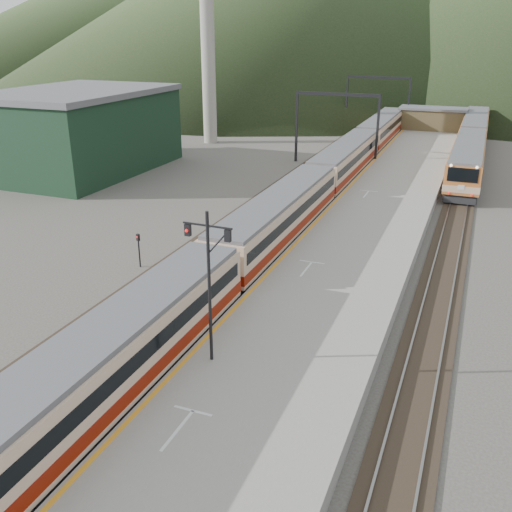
% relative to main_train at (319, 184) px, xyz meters
% --- Properties ---
extents(track_main, '(2.60, 200.00, 0.23)m').
position_rel_main_train_xyz_m(track_main, '(0.00, 1.98, -1.98)').
color(track_main, black).
rests_on(track_main, ground).
extents(track_far, '(2.60, 200.00, 0.23)m').
position_rel_main_train_xyz_m(track_far, '(-5.00, 1.98, -1.98)').
color(track_far, black).
rests_on(track_far, ground).
extents(track_second, '(2.60, 200.00, 0.23)m').
position_rel_main_train_xyz_m(track_second, '(11.50, 1.98, -1.98)').
color(track_second, black).
rests_on(track_second, ground).
extents(platform, '(8.00, 100.00, 1.00)m').
position_rel_main_train_xyz_m(platform, '(5.60, -0.02, -1.54)').
color(platform, gray).
rests_on(platform, ground).
extents(gantry_near, '(9.55, 0.25, 8.00)m').
position_rel_main_train_xyz_m(gantry_near, '(-2.85, 16.98, 3.54)').
color(gantry_near, black).
rests_on(gantry_near, ground).
extents(gantry_far, '(9.55, 0.25, 8.00)m').
position_rel_main_train_xyz_m(gantry_far, '(-2.85, 41.98, 3.54)').
color(gantry_far, black).
rests_on(gantry_far, ground).
extents(warehouse, '(14.50, 20.50, 8.60)m').
position_rel_main_train_xyz_m(warehouse, '(-28.00, 3.98, 2.27)').
color(warehouse, black).
rests_on(warehouse, ground).
extents(smokestack, '(1.80, 1.80, 30.00)m').
position_rel_main_train_xyz_m(smokestack, '(-22.00, 23.98, 12.96)').
color(smokestack, '#9E998E').
rests_on(smokestack, ground).
extents(station_shed, '(9.40, 4.40, 3.10)m').
position_rel_main_train_xyz_m(station_shed, '(5.60, 39.98, 0.53)').
color(station_shed, brown).
rests_on(station_shed, platform).
extents(main_train, '(2.97, 81.45, 3.63)m').
position_rel_main_train_xyz_m(main_train, '(0.00, 0.00, 0.00)').
color(main_train, '#D4AD8D').
rests_on(main_train, track_main).
extents(second_train, '(3.09, 42.11, 3.78)m').
position_rel_main_train_xyz_m(second_train, '(11.50, 25.62, 0.07)').
color(second_train, '#C06A2F').
rests_on(second_train, track_second).
extents(signal_mast, '(2.20, 0.22, 6.79)m').
position_rel_main_train_xyz_m(signal_mast, '(2.87, -27.25, 3.11)').
color(signal_mast, black).
rests_on(signal_mast, platform).
extents(short_signal_a, '(0.26, 0.23, 2.27)m').
position_rel_main_train_xyz_m(short_signal_a, '(-2.55, -31.73, -0.58)').
color(short_signal_a, black).
rests_on(short_signal_a, ground).
extents(short_signal_b, '(0.25, 0.21, 2.27)m').
position_rel_main_train_xyz_m(short_signal_b, '(-3.05, -8.63, -0.58)').
color(short_signal_b, black).
rests_on(short_signal_b, ground).
extents(short_signal_c, '(0.26, 0.23, 2.27)m').
position_rel_main_train_xyz_m(short_signal_c, '(-7.09, -17.39, -0.58)').
color(short_signal_c, black).
rests_on(short_signal_c, ground).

